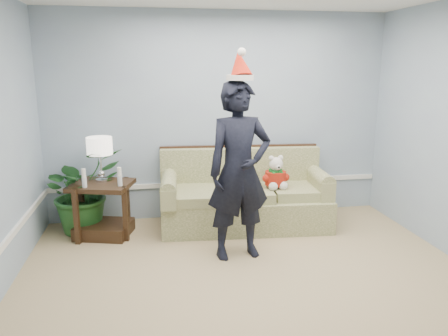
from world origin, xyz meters
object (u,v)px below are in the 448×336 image
side_table (103,215)px  houseplant (82,191)px  sofa (244,198)px  teddy_bear (276,176)px  table_lamp (100,148)px  man (239,171)px

side_table → houseplant: 0.42m
sofa → houseplant: houseplant is taller
teddy_bear → sofa: bearing=152.7°
sofa → side_table: size_ratio=2.67×
sofa → teddy_bear: size_ratio=5.11×
table_lamp → man: (1.50, -0.91, -0.13)m
side_table → table_lamp: 0.81m
sofa → teddy_bear: 0.51m
sofa → table_lamp: table_lamp is taller
houseplant → man: size_ratio=0.55×
sofa → side_table: bearing=-173.0°
side_table → teddy_bear: bearing=-1.9°
side_table → houseplant: size_ratio=0.78×
sofa → table_lamp: (-1.76, -0.01, 0.72)m
houseplant → teddy_bear: 2.39m
sofa → man: (-0.26, -0.92, 0.59)m
table_lamp → teddy_bear: table_lamp is taller
table_lamp → houseplant: (-0.26, 0.12, -0.55)m
houseplant → man: 2.08m
man → teddy_bear: (0.62, 0.76, -0.27)m
side_table → man: 1.84m
side_table → man: size_ratio=0.43×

